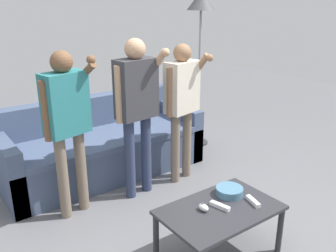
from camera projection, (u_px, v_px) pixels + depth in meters
ground_plane at (199, 235)px, 3.03m from camera, size 12.00×12.00×0.00m
couch at (102, 147)px, 4.05m from camera, size 2.15×0.86×0.80m
coffee_table at (220, 215)px, 2.67m from camera, size 0.87×0.55×0.41m
snack_bowl at (229, 191)px, 2.83m from camera, size 0.21×0.21×0.06m
game_remote_nunchuk at (204, 207)px, 2.62m from camera, size 0.06×0.09×0.05m
floor_lamp at (201, 13)px, 4.38m from camera, size 0.34×0.34×1.93m
player_left at (67, 116)px, 3.04m from camera, size 0.46×0.29×1.46m
player_center at (137, 101)px, 3.36m from camera, size 0.47×0.33×1.52m
player_right at (182, 97)px, 3.68m from camera, size 0.46×0.32×1.43m
game_remote_wand_near at (253, 201)px, 2.72m from camera, size 0.08×0.16×0.03m
game_remote_wand_far at (220, 206)px, 2.66m from camera, size 0.07×0.16×0.03m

